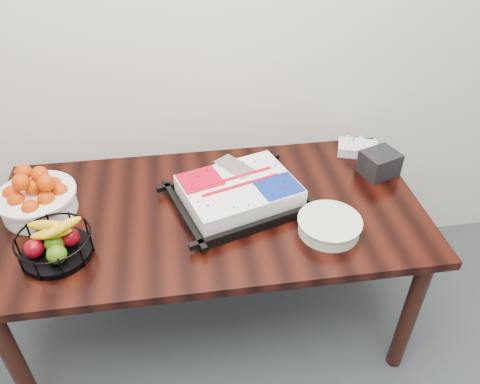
{
  "coord_description": "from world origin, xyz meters",
  "views": [
    {
      "loc": [
        -0.1,
        0.47,
        2.02
      ],
      "look_at": [
        0.13,
        1.99,
        0.83
      ],
      "focal_mm": 35.0,
      "sensor_mm": 36.0,
      "label": 1
    }
  ],
  "objects": [
    {
      "name": "fork_bag",
      "position": [
        0.77,
        2.33,
        0.78
      ],
      "size": [
        0.22,
        0.18,
        0.06
      ],
      "color": "silver",
      "rests_on": "table"
    },
    {
      "name": "napkin_box",
      "position": [
        0.8,
        2.14,
        0.81
      ],
      "size": [
        0.19,
        0.18,
        0.11
      ],
      "primitive_type": "cube",
      "rotation": [
        0.0,
        0.0,
        0.33
      ],
      "color": "black",
      "rests_on": "table"
    },
    {
      "name": "tangerine_bowl",
      "position": [
        -0.71,
        2.09,
        0.84
      ],
      "size": [
        0.32,
        0.32,
        0.2
      ],
      "color": "white",
      "rests_on": "table"
    },
    {
      "name": "plate_stack",
      "position": [
        0.46,
        1.79,
        0.78
      ],
      "size": [
        0.25,
        0.25,
        0.06
      ],
      "color": "white",
      "rests_on": "table"
    },
    {
      "name": "cake_tray",
      "position": [
        0.13,
        2.02,
        0.8
      ],
      "size": [
        0.63,
        0.55,
        0.11
      ],
      "color": "black",
      "rests_on": "table"
    },
    {
      "name": "table",
      "position": [
        0.0,
        2.0,
        0.66
      ],
      "size": [
        1.8,
        0.9,
        0.75
      ],
      "color": "black",
      "rests_on": "ground"
    },
    {
      "name": "fruit_basket",
      "position": [
        -0.59,
        1.81,
        0.81
      ],
      "size": [
        0.28,
        0.28,
        0.15
      ],
      "color": "black",
      "rests_on": "table"
    }
  ]
}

